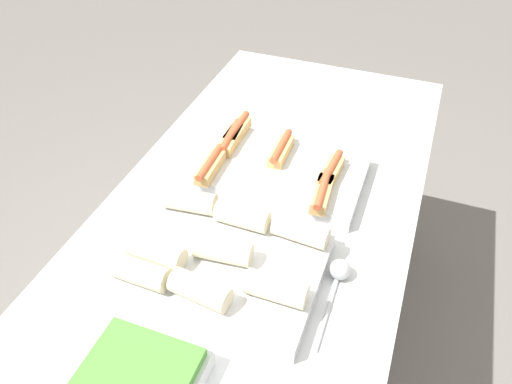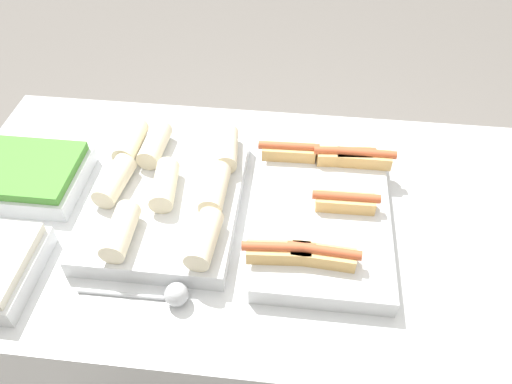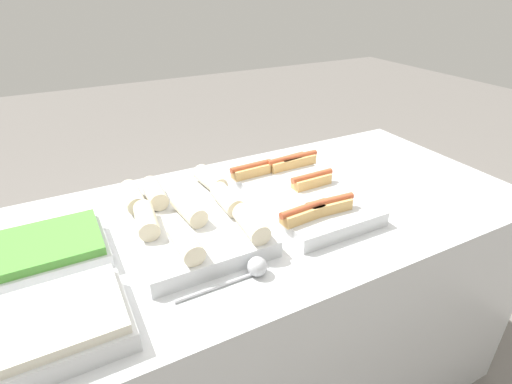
# 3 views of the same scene
# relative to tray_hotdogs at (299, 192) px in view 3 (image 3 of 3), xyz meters

# --- Properties ---
(ground_plane) EXTENTS (12.00, 12.00, 0.00)m
(ground_plane) POSITION_rel_tray_hotdogs_xyz_m (-0.10, -0.00, -0.93)
(ground_plane) COLOR slate
(counter) EXTENTS (1.77, 0.87, 0.90)m
(counter) POSITION_rel_tray_hotdogs_xyz_m (-0.10, -0.00, -0.48)
(counter) COLOR silver
(counter) RESTS_ON ground_plane
(tray_hotdogs) EXTENTS (0.37, 0.53, 0.10)m
(tray_hotdogs) POSITION_rel_tray_hotdogs_xyz_m (0.00, 0.00, 0.00)
(tray_hotdogs) COLOR silver
(tray_hotdogs) RESTS_ON counter
(tray_wraps) EXTENTS (0.37, 0.48, 0.11)m
(tray_wraps) POSITION_rel_tray_hotdogs_xyz_m (-0.40, 0.00, 0.01)
(tray_wraps) COLOR silver
(tray_wraps) RESTS_ON counter
(tray_side_front) EXTENTS (0.29, 0.24, 0.07)m
(tray_side_front) POSITION_rel_tray_hotdogs_xyz_m (-0.79, -0.26, 0.00)
(tray_side_front) COLOR silver
(tray_side_front) RESTS_ON counter
(tray_side_back) EXTENTS (0.29, 0.24, 0.07)m
(tray_side_back) POSITION_rel_tray_hotdogs_xyz_m (-0.79, 0.03, 0.00)
(tray_side_back) COLOR silver
(tray_side_back) RESTS_ON counter
(serving_spoon_near) EXTENTS (0.25, 0.05, 0.05)m
(serving_spoon_near) POSITION_rel_tray_hotdogs_xyz_m (-0.33, -0.28, -0.01)
(serving_spoon_near) COLOR #B2B5BA
(serving_spoon_near) RESTS_ON counter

